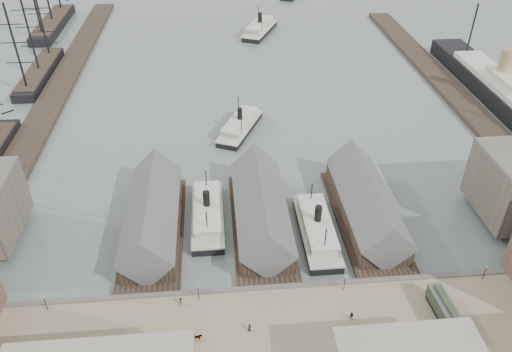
{
  "coord_description": "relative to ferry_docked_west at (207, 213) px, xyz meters",
  "views": [
    {
      "loc": [
        -9.59,
        -76.76,
        80.48
      ],
      "look_at": [
        0.0,
        30.0,
        6.0
      ],
      "focal_mm": 35.0,
      "sensor_mm": 36.0,
      "label": 1
    }
  ],
  "objects": [
    {
      "name": "ground",
      "position": [
        13.0,
        -20.39,
        -2.18
      ],
      "size": [
        900.0,
        900.0,
        0.0
      ],
      "primitive_type": "plane",
      "color": "slate",
      "rests_on": "ground"
    },
    {
      "name": "quay",
      "position": [
        13.0,
        -40.39,
        -1.18
      ],
      "size": [
        180.0,
        30.0,
        2.0
      ],
      "primitive_type": "cube",
      "color": "gray",
      "rests_on": "ground"
    },
    {
      "name": "seawall",
      "position": [
        13.0,
        -25.59,
        -1.03
      ],
      "size": [
        180.0,
        1.2,
        2.3
      ],
      "primitive_type": "cube",
      "color": "#59544C",
      "rests_on": "ground"
    },
    {
      "name": "west_wharf",
      "position": [
        -55.0,
        79.61,
        -1.38
      ],
      "size": [
        10.0,
        220.0,
        1.6
      ],
      "primitive_type": "cube",
      "color": "#2D231C",
      "rests_on": "ground"
    },
    {
      "name": "east_wharf",
      "position": [
        91.0,
        69.61,
        -1.38
      ],
      "size": [
        10.0,
        180.0,
        1.6
      ],
      "primitive_type": "cube",
      "color": "#2D231C",
      "rests_on": "ground"
    },
    {
      "name": "ferry_shed_west",
      "position": [
        -13.0,
        -3.51,
        2.46
      ],
      "size": [
        14.0,
        42.0,
        12.6
      ],
      "color": "#2D231C",
      "rests_on": "ground"
    },
    {
      "name": "ferry_shed_center",
      "position": [
        13.0,
        -3.51,
        2.46
      ],
      "size": [
        14.0,
        42.0,
        12.6
      ],
      "color": "#2D231C",
      "rests_on": "ground"
    },
    {
      "name": "ferry_shed_east",
      "position": [
        39.0,
        -3.51,
        2.46
      ],
      "size": [
        14.0,
        42.0,
        12.6
      ],
      "color": "#2D231C",
      "rests_on": "ground"
    },
    {
      "name": "lamp_post_far_w",
      "position": [
        -32.0,
        -27.39,
        2.54
      ],
      "size": [
        0.44,
        0.44,
        3.92
      ],
      "color": "black",
      "rests_on": "quay"
    },
    {
      "name": "lamp_post_near_w",
      "position": [
        -2.0,
        -27.39,
        2.54
      ],
      "size": [
        0.44,
        0.44,
        3.92
      ],
      "color": "black",
      "rests_on": "quay"
    },
    {
      "name": "lamp_post_near_e",
      "position": [
        28.0,
        -27.39,
        2.54
      ],
      "size": [
        0.44,
        0.44,
        3.92
      ],
      "color": "black",
      "rests_on": "quay"
    },
    {
      "name": "lamp_post_far_e",
      "position": [
        58.0,
        -27.39,
        2.54
      ],
      "size": [
        0.44,
        0.44,
        3.92
      ],
      "color": "black",
      "rests_on": "quay"
    },
    {
      "name": "ferry_docked_west",
      "position": [
        0.0,
        0.0,
        0.0
      ],
      "size": [
        7.8,
        25.99,
        9.28
      ],
      "color": "black",
      "rests_on": "ground"
    },
    {
      "name": "ferry_docked_east",
      "position": [
        26.0,
        -8.22,
        0.02
      ],
      "size": [
        7.88,
        26.26,
        9.38
      ],
      "color": "black",
      "rests_on": "ground"
    },
    {
      "name": "ferry_open_near",
      "position": [
        10.92,
        44.17,
        -0.13
      ],
      "size": [
        16.72,
        25.29,
        8.73
      ],
      "rotation": [
        0.0,
        0.0,
        -0.42
      ],
      "color": "black",
      "rests_on": "ground"
    },
    {
      "name": "ferry_open_mid",
      "position": [
        26.43,
        138.09,
        0.28
      ],
      "size": [
        19.83,
        30.36,
        10.47
      ],
      "rotation": [
        0.0,
        0.0,
        -0.41
      ],
      "color": "black",
      "rests_on": "ground"
    },
    {
      "name": "sailing_ship_mid",
      "position": [
        -65.07,
        94.34,
        0.23
      ],
      "size": [
        8.17,
        47.18,
        33.57
      ],
      "color": "black",
      "rests_on": "ground"
    },
    {
      "name": "sailing_ship_far",
      "position": [
        -74.25,
        154.92,
        0.73
      ],
      "size": [
        9.79,
        54.36,
        40.23
      ],
      "color": "black",
      "rests_on": "ground"
    },
    {
      "name": "ocean_steamer",
      "position": [
        105.0,
        59.9,
        1.81
      ],
      "size": [
        12.69,
        92.76,
        18.55
      ],
      "color": "black",
      "rests_on": "ground"
    },
    {
      "name": "tram",
      "position": [
        45.61,
        -36.11,
        1.85
      ],
      "size": [
        3.52,
        11.25,
        3.95
      ],
      "rotation": [
        0.0,
        0.0,
        0.06
      ],
      "color": "black",
      "rests_on": "quay"
    },
    {
      "name": "horse_cart_left",
      "position": [
        -32.81,
        -37.87,
        0.68
      ],
      "size": [
        4.56,
        4.04,
        1.72
      ],
      "rotation": [
        0.0,
        0.0,
        0.9
      ],
      "color": "black",
      "rests_on": "quay"
    },
    {
      "name": "horse_cart_center",
      "position": [
        -3.01,
        -37.26,
        0.63
      ],
      "size": [
        4.97,
        2.3,
        1.57
      ],
      "rotation": [
        0.0,
        0.0,
        1.81
      ],
      "color": "black",
      "rests_on": "quay"
    },
    {
      "name": "horse_cart_right",
      "position": [
        30.14,
        -39.53,
        0.65
      ],
      "size": [
        4.82,
        2.51,
        1.63
      ],
      "rotation": [
        0.0,
        0.0,
        1.79
      ],
      "color": "black",
      "rests_on": "quay"
    },
    {
      "name": "pedestrian_2",
      "position": [
        -5.57,
        -28.39,
        0.7
      ],
      "size": [
        0.79,
        1.2,
        1.74
      ],
      "primitive_type": "imported",
      "rotation": [
        0.0,
        0.0,
        1.71
      ],
      "color": "black",
      "rests_on": "quay"
    },
    {
      "name": "pedestrian_4",
      "position": [
        7.66,
        -36.03,
        0.7
      ],
      "size": [
        0.94,
        1.02,
        1.74
      ],
      "primitive_type": "imported",
      "rotation": [
        0.0,
        0.0,
        0.96
      ],
      "color": "black",
      "rests_on": "quay"
    },
    {
      "name": "pedestrian_5",
      "position": [
        27.72,
        -38.52,
        0.74
      ],
      "size": [
        0.68,
        0.79,
        1.82
      ],
      "primitive_type": "imported",
      "rotation": [
        0.0,
        0.0,
        1.9
      ],
      "color": "black",
      "rests_on": "quay"
    },
    {
      "name": "pedestrian_6",
      "position": [
        27.62,
        -35.16,
        0.74
      ],
      "size": [
        1.09,
        1.13,
        1.83
      ],
      "primitive_type": "imported",
      "rotation": [
        0.0,
        0.0,
        5.37
      ],
      "color": "black",
      "rests_on": "quay"
    },
    {
      "name": "pedestrian_8",
      "position": [
        46.93,
        -30.91,
        0.68
      ],
      "size": [
        0.82,
        1.09,
        1.71
      ],
      "primitive_type": "imported",
      "rotation": [
        0.0,
        0.0,
        5.17
      ],
      "color": "black",
      "rests_on": "quay"
    }
  ]
}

